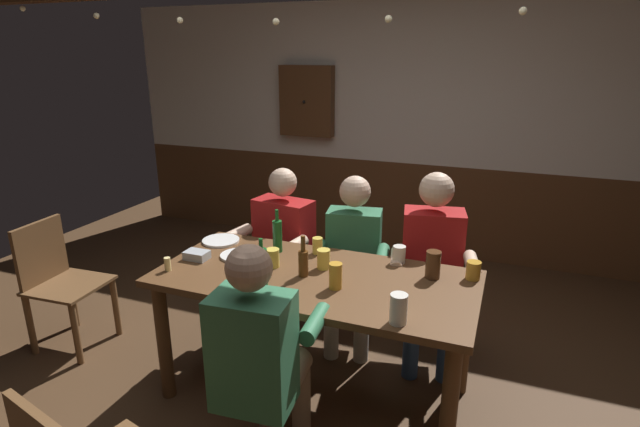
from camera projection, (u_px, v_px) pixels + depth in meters
name	position (u px, v px, depth m)	size (l,w,h in m)	color
ground_plane	(313.00, 396.00, 2.97)	(7.37, 7.37, 0.00)	#4C331E
back_wall_upper	(414.00, 84.00, 4.73)	(6.14, 0.12, 1.52)	silver
back_wall_wainscot	(407.00, 206.00, 5.10)	(6.14, 0.12, 0.91)	brown
dining_table	(315.00, 294.00, 2.81)	(1.78, 0.84, 0.77)	brown
person_0	(279.00, 242.00, 3.57)	(0.59, 0.57, 1.19)	#AD1919
person_1	(352.00, 254.00, 3.38)	(0.55, 0.56, 1.18)	#33724C
person_2	(432.00, 260.00, 3.19)	(0.57, 0.59, 1.25)	#AD1919
person_3	(260.00, 354.00, 2.24)	(0.51, 0.55, 1.22)	#33724C
chair_empty_near_left	(59.00, 280.00, 3.40)	(0.47, 0.47, 0.88)	brown
table_candle	(168.00, 264.00, 2.82)	(0.04, 0.04, 0.08)	#F9E08C
condiment_caddy	(196.00, 255.00, 2.98)	(0.14, 0.10, 0.05)	#B2B7BC
plate_0	(238.00, 255.00, 3.03)	(0.22, 0.22, 0.01)	white
plate_1	(221.00, 241.00, 3.27)	(0.24, 0.24, 0.01)	white
bottle_0	(277.00, 235.00, 3.07)	(0.06, 0.06, 0.27)	#195923
bottle_1	(303.00, 261.00, 2.74)	(0.06, 0.06, 0.24)	#593314
bottle_2	(262.00, 268.00, 2.60)	(0.06, 0.06, 0.28)	#195923
pint_glass_0	(473.00, 270.00, 2.71)	(0.08, 0.08, 0.10)	gold
pint_glass_1	(433.00, 265.00, 2.72)	(0.08, 0.08, 0.15)	#4C2D19
pint_glass_2	(324.00, 259.00, 2.85)	(0.08, 0.08, 0.11)	#E5C64C
pint_glass_3	(399.00, 309.00, 2.26)	(0.08, 0.08, 0.14)	white
pint_glass_4	(273.00, 258.00, 2.87)	(0.08, 0.08, 0.11)	#E5C64C
pint_glass_5	(336.00, 276.00, 2.60)	(0.07, 0.07, 0.14)	gold
pint_glass_6	(317.00, 246.00, 3.06)	(0.06, 0.06, 0.10)	#E5C64C
pint_glass_7	(399.00, 254.00, 2.93)	(0.07, 0.07, 0.10)	white
wall_dart_cabinet	(307.00, 101.00, 5.03)	(0.56, 0.15, 0.70)	brown
string_lights	(330.00, 10.00, 2.54)	(4.34, 0.04, 0.15)	#F9EAB2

